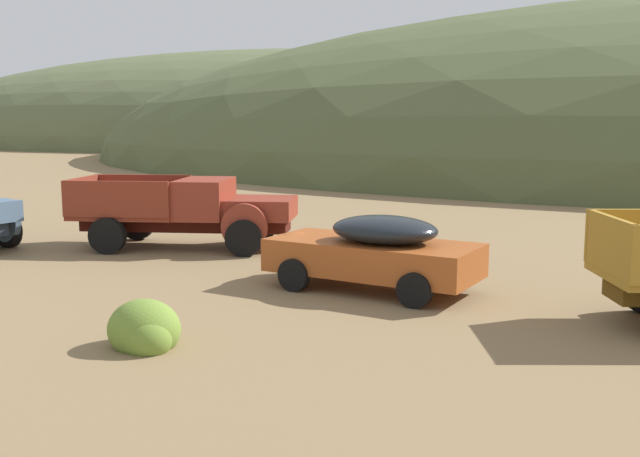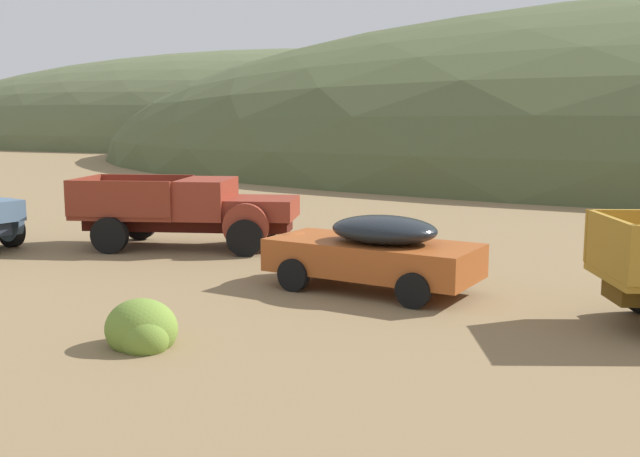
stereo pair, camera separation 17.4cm
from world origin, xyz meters
TOP-DOWN VIEW (x-y plane):
  - hill_center at (-24.50, 80.93)m, footprint 114.78×50.71m
  - truck_rust_red at (3.43, 10.05)m, footprint 6.25×3.53m
  - car_oxide_orange at (9.03, 6.72)m, footprint 4.81×2.72m
  - bush_near_barrel at (6.76, 1.83)m, footprint 1.16×1.08m

SIDE VIEW (x-z plane):
  - hill_center at x=-24.50m, z-range -12.04..12.04m
  - bush_near_barrel at x=6.76m, z-range -0.23..0.72m
  - car_oxide_orange at x=9.03m, z-range 0.03..1.60m
  - truck_rust_red at x=3.43m, z-range 0.06..1.97m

